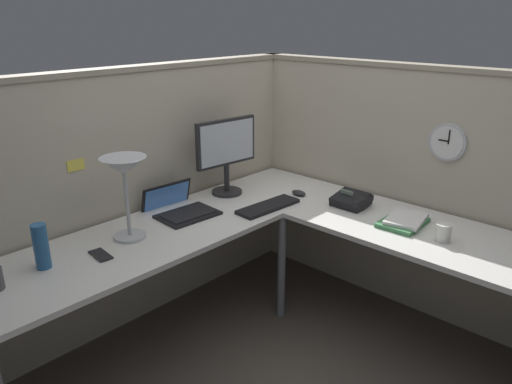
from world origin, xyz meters
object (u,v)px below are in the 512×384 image
Objects in this scene: office_phone at (352,201)px; book_stack at (404,221)px; monitor at (226,151)px; computer_mouse at (299,193)px; laptop at (178,208)px; keyboard at (268,206)px; cell_phone at (101,255)px; thermos_flask at (41,246)px; desk_lamp_dome at (124,173)px; wall_clock at (448,142)px; coffee_mug at (443,232)px.

book_stack is (-0.04, -0.37, -0.02)m from office_phone.
monitor is 4.81× the size of computer_mouse.
book_stack is (0.75, -1.09, -0.00)m from laptop.
cell_phone is (-1.04, 0.18, -0.01)m from keyboard.
cell_phone is at bearing 146.35° from book_stack.
book_stack is (1.38, -0.92, 0.02)m from cell_phone.
book_stack is at bearing -31.81° from thermos_flask.
book_stack reaches higher than keyboard.
cell_phone is (-0.22, -0.08, -0.36)m from desk_lamp_dome.
desk_lamp_dome is (-0.41, -0.10, 0.34)m from laptop.
wall_clock is (1.96, -1.06, 0.32)m from thermos_flask.
laptop reaches higher than computer_mouse.
monitor is at bearing 16.04° from cell_phone.
keyboard is 4.13× the size of computer_mouse.
computer_mouse reaches higher than keyboard.
coffee_mug is (1.32, -1.17, 0.04)m from cell_phone.
cell_phone is at bearing 172.37° from computer_mouse.
thermos_flask is 2.00m from coffee_mug.
thermos_flask is (-0.87, -0.09, 0.09)m from laptop.
book_stack is at bearing -40.69° from desk_lamp_dome.
thermos_flask is at bearing -174.32° from laptop.
desk_lamp_dome is 1.56m from book_stack.
desk_lamp_dome is at bearing 139.31° from book_stack.
desk_lamp_dome is 4.64× the size of coffee_mug.
cell_phone is at bearing -161.09° from desk_lamp_dome.
book_stack is (0.32, -1.11, -0.27)m from monitor.
thermos_flask reaches higher than laptop.
desk_lamp_dome is (-1.13, 0.26, 0.35)m from computer_mouse.
computer_mouse is 1.62m from thermos_flask.
laptop is at bearing 117.02° from coffee_mug.
desk_lamp_dome reaches higher than cell_phone.
monitor is 0.55m from computer_mouse.
laptop is 1.51m from coffee_mug.
computer_mouse is at bearing -12.84° from desk_lamp_dome.
desk_lamp_dome is at bearing -1.50° from thermos_flask.
office_phone is at bearing 84.03° from book_stack.
coffee_mug is (-0.06, -0.25, 0.03)m from book_stack.
wall_clock is at bearing -54.73° from office_phone.
wall_clock is at bearing -45.71° from keyboard.
thermos_flask is (-1.59, 0.27, 0.09)m from computer_mouse.
cell_phone is 1.76m from coffee_mug.
cell_phone is 0.70× the size of office_phone.
desk_lamp_dome is 2.16× the size of office_phone.
computer_mouse is 0.96m from wall_clock.
coffee_mug reaches higher than keyboard.
laptop is at bearing 21.21° from cell_phone.
wall_clock reaches higher than keyboard.
cell_phone is 0.28m from thermos_flask.
wall_clock is (1.09, -1.15, 0.40)m from laptop.
coffee_mug is at bearing -154.30° from wall_clock.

